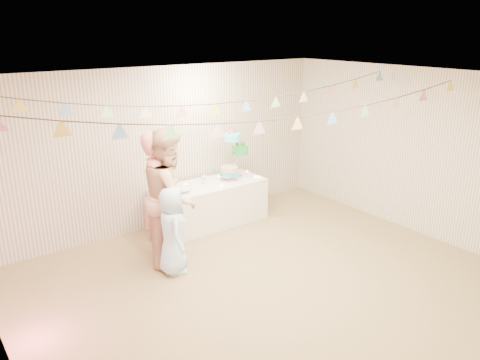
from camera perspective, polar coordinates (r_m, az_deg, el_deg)
floor at (r=6.25m, az=2.97°, el=-12.29°), size 6.00×6.00×0.00m
ceiling at (r=5.42m, az=3.43°, el=12.17°), size 6.00×6.00×0.00m
back_wall at (r=7.71m, az=-8.79°, el=3.93°), size 6.00×6.00×0.00m
front_wall at (r=4.25m, az=25.54°, el=-9.69°), size 6.00×6.00×0.00m
right_wall at (r=7.89m, az=20.23°, el=3.35°), size 5.00×5.00×0.00m
table at (r=7.83m, az=-3.72°, el=-2.93°), size 1.90×0.76×0.71m
cake_stand at (r=7.92m, az=-0.70°, el=3.40°), size 0.72×0.42×0.80m
cake_bottom at (r=7.87m, az=-1.31°, el=0.94°), size 0.31×0.31×0.15m
cake_middle at (r=8.10m, az=-0.04°, el=3.43°), size 0.27×0.27×0.22m
cake_top_tier at (r=7.80m, az=-0.93°, el=4.90°), size 0.25×0.25×0.19m
platter at (r=7.38m, az=-7.26°, el=-1.03°), size 0.33×0.33×0.02m
posy at (r=7.68m, az=-4.40°, el=0.32°), size 0.12×0.12×0.14m
person_adult_a at (r=6.58m, az=-9.74°, el=-2.01°), size 0.75×0.81×1.85m
person_adult_b at (r=6.51m, az=-8.53°, el=-1.94°), size 1.12×1.17×1.90m
person_child at (r=6.28m, az=-8.26°, el=-6.13°), size 0.53×0.67×1.20m
bunting_back at (r=6.33m, az=-3.13°, el=10.74°), size 5.60×1.10×0.40m
bunting_front at (r=5.31m, az=4.77°, el=8.96°), size 5.60×0.90×0.36m
tealight_0 at (r=7.20m, az=-8.47°, el=-1.85°), size 0.04×0.04×0.03m
tealight_1 at (r=7.68m, az=-6.70°, el=-0.50°), size 0.04×0.04×0.03m
tealight_2 at (r=7.58m, az=-2.24°, el=-0.63°), size 0.04×0.04×0.03m
tealight_3 at (r=8.06m, az=-2.55°, el=0.51°), size 0.04×0.04×0.03m
tealight_4 at (r=8.02m, az=1.84°, el=0.43°), size 0.04×0.04×0.03m
tealight_5 at (r=8.31m, az=0.86°, el=1.08°), size 0.04×0.04×0.03m
tealight_6 at (r=8.01m, az=2.32°, el=0.40°), size 0.04×0.04×0.03m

